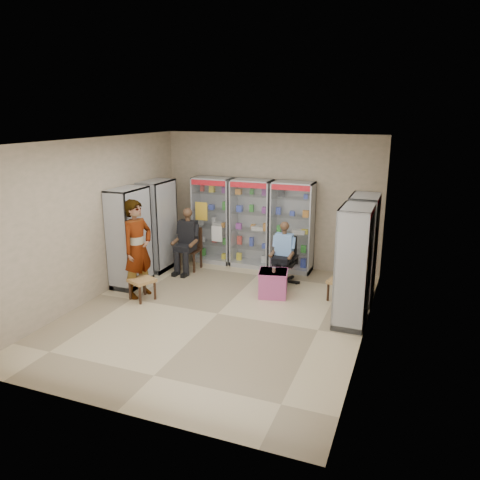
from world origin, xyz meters
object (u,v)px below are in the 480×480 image
at_px(office_chair, 285,260).
at_px(woven_stool_a, 340,290).
at_px(standing_man, 138,249).
at_px(wooden_chair, 190,249).
at_px(cabinet_left_far, 158,226).
at_px(cabinet_right_far, 362,248).
at_px(seated_shopkeeper, 284,255).
at_px(cabinet_left_near, 130,238).
at_px(cabinet_back_right, 292,227).
at_px(pink_trunk, 273,284).
at_px(cabinet_back_mid, 251,224).
at_px(cabinet_back_left, 213,220).
at_px(woven_stool_b, 142,289).
at_px(cabinet_right_near, 353,266).

height_order(office_chair, woven_stool_a, office_chair).
bearing_deg(standing_man, wooden_chair, 6.13).
distance_m(office_chair, standing_man, 2.98).
bearing_deg(wooden_chair, cabinet_left_far, -163.61).
bearing_deg(wooden_chair, cabinet_right_far, -6.04).
height_order(office_chair, seated_shopkeeper, seated_shopkeeper).
distance_m(cabinet_right_far, cabinet_left_far, 4.46).
xyz_separation_m(cabinet_left_near, office_chair, (2.90, 1.23, -0.51)).
bearing_deg(cabinet_right_far, cabinet_back_right, 55.27).
xyz_separation_m(cabinet_right_far, pink_trunk, (-1.57, -0.45, -0.75)).
bearing_deg(pink_trunk, cabinet_right_far, 15.94).
bearing_deg(standing_man, cabinet_back_mid, -16.78).
distance_m(cabinet_back_left, cabinet_back_mid, 0.95).
bearing_deg(seated_shopkeeper, woven_stool_b, -140.96).
relative_size(office_chair, pink_trunk, 1.87).
height_order(woven_stool_b, standing_man, standing_man).
xyz_separation_m(cabinet_left_near, pink_trunk, (2.89, 0.45, -0.75)).
height_order(cabinet_left_far, woven_stool_b, cabinet_left_far).
bearing_deg(cabinet_left_far, cabinet_left_near, -0.00).
relative_size(cabinet_left_near, pink_trunk, 3.84).
bearing_deg(pink_trunk, standing_man, -159.47).
distance_m(cabinet_back_right, standing_man, 3.42).
relative_size(seated_shopkeeper, woven_stool_b, 2.98).
relative_size(cabinet_left_near, woven_stool_b, 4.82).
xyz_separation_m(cabinet_back_left, cabinet_right_far, (3.53, -1.13, 0.00)).
height_order(cabinet_right_near, seated_shopkeeper, cabinet_right_near).
bearing_deg(pink_trunk, wooden_chair, 159.04).
bearing_deg(woven_stool_a, seated_shopkeeper, 158.92).
bearing_deg(woven_stool_a, standing_man, -162.41).
bearing_deg(cabinet_back_mid, cabinet_right_far, -23.65).
relative_size(office_chair, woven_stool_b, 2.34).
height_order(office_chair, standing_man, standing_man).
xyz_separation_m(cabinet_right_far, cabinet_right_near, (0.00, -1.10, 0.00)).
xyz_separation_m(pink_trunk, standing_man, (-2.41, -0.90, 0.69)).
height_order(cabinet_back_right, pink_trunk, cabinet_back_right).
distance_m(cabinet_left_far, office_chair, 2.95).
xyz_separation_m(office_chair, standing_man, (-2.42, -1.68, 0.46)).
bearing_deg(pink_trunk, office_chair, 89.61).
xyz_separation_m(cabinet_back_mid, wooden_chair, (-1.20, -0.73, -0.53)).
height_order(cabinet_right_near, office_chair, cabinet_right_near).
bearing_deg(cabinet_right_far, cabinet_left_far, 87.43).
bearing_deg(pink_trunk, cabinet_back_mid, 122.69).
distance_m(cabinet_right_far, woven_stool_a, 0.88).
bearing_deg(standing_man, seated_shopkeeper, -43.32).
distance_m(pink_trunk, woven_stool_a, 1.26).
height_order(pink_trunk, standing_man, standing_man).
height_order(cabinet_back_mid, cabinet_right_near, same).
relative_size(cabinet_back_left, wooden_chair, 2.13).
relative_size(cabinet_right_far, wooden_chair, 2.13).
bearing_deg(cabinet_left_near, woven_stool_b, 46.12).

